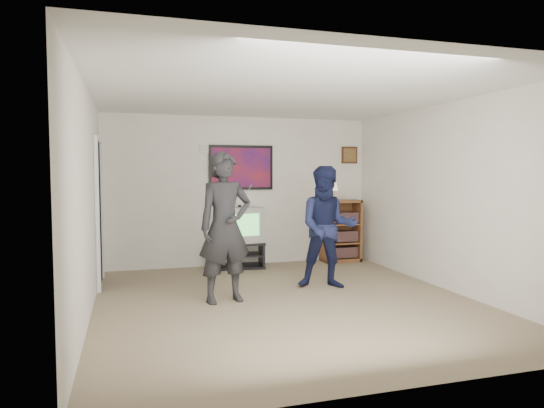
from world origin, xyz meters
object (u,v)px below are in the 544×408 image
crt_television (240,224)px  person_short (328,227)px  media_stand (238,255)px  bookshelf (341,231)px  person_tall (225,227)px

crt_television → person_short: size_ratio=0.41×
media_stand → bookshelf: 1.90m
media_stand → crt_television: 0.50m
media_stand → person_short: person_short is taller
bookshelf → media_stand: bearing=-178.5°
person_short → bookshelf: bearing=79.1°
crt_television → bookshelf: size_ratio=0.62×
crt_television → person_tall: person_tall is taller
crt_television → bookshelf: 1.84m
person_tall → person_short: 1.50m
media_stand → bookshelf: bookshelf is taller
media_stand → person_tall: (-0.60, -2.00, 0.70)m
person_tall → person_short: (1.47, 0.31, -0.08)m
media_stand → crt_television: (0.04, 0.00, 0.50)m
person_tall → person_short: person_tall is taller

